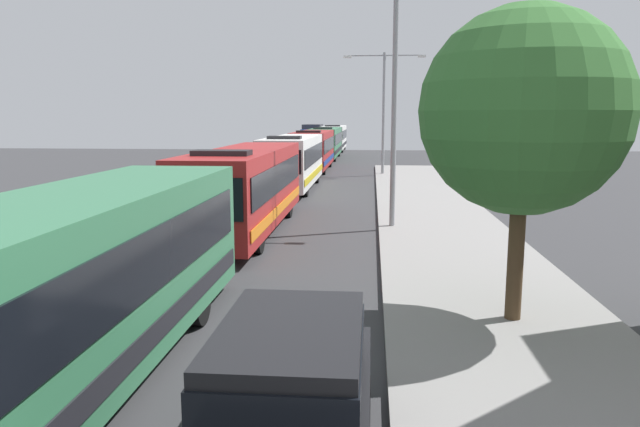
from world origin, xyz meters
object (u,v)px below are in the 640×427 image
Objects in this scene: streetlamp_mid at (395,81)px; streetlamp_far at (384,101)px; white_suv at (290,399)px; bus_lead at (60,290)px; roadside_tree at (524,112)px; bus_rear at (326,142)px; bus_tail_end at (334,137)px; box_truck_oncoming at (312,135)px; bus_middle at (293,160)px; bus_fourth_in_line at (313,149)px; bus_second_in_line at (246,186)px.

streetlamp_mid reaches higher than streetlamp_far.
bus_lead is at bearing 153.89° from white_suv.
bus_rear is at bearing 99.03° from roadside_tree.
bus_tail_end is (-0.00, 64.44, -0.00)m from bus_lead.
bus_lead reaches higher than box_truck_oncoming.
bus_tail_end is 61.17m from roadside_tree.
bus_middle is (-0.00, 26.22, -0.00)m from bus_lead.
bus_middle reaches higher than white_suv.
bus_fourth_in_line is at bearing -90.00° from bus_tail_end.
bus_lead is 8.83m from roadside_tree.
bus_lead reaches higher than white_suv.
roadside_tree is (2.12, -30.83, -0.99)m from streetlamp_far.
bus_second_in_line is 1.35× the size of streetlamp_far.
bus_lead is 4.17m from white_suv.
bus_lead is 1.35× the size of streetlamp_mid.
streetlamp_far is at bearing 93.94° from roadside_tree.
streetlamp_far is (5.40, 8.40, 3.63)m from bus_middle.
bus_second_in_line is 1.85× the size of roadside_tree.
bus_middle is 1.31× the size of streetlamp_far.
box_truck_oncoming is (-3.30, 19.06, 0.01)m from bus_rear.
bus_lead and bus_middle have the same top height.
bus_second_in_line is 37.96m from bus_rear.
bus_lead is at bearing -87.31° from box_truck_oncoming.
streetlamp_far reaches higher than bus_rear.
bus_tail_end is 66.36m from white_suv.
bus_lead is at bearing -90.00° from bus_tail_end.
bus_middle is at bearing -122.73° from streetlamp_far.
bus_lead is 1.04× the size of bus_fourth_in_line.
bus_second_in_line and bus_fourth_in_line have the same top height.
bus_fourth_in_line is 1.56× the size of box_truck_oncoming.
streetlamp_mid is at bearing -90.00° from streetlamp_far.
streetlamp_mid reaches higher than bus_lead.
bus_rear is 1.70× the size of box_truck_oncoming.
streetlamp_far reaches higher than bus_tail_end.
white_suv is (3.70, -40.02, -0.66)m from bus_fourth_in_line.
bus_middle is 28.29m from white_suv.
white_suv is 0.76× the size of roadside_tree.
roadside_tree is at bearing -86.06° from streetlamp_far.
streetlamp_far is 30.92m from roadside_tree.
bus_lead is 35.23m from streetlamp_far.
bus_fourth_in_line is 1.29× the size of streetlamp_mid.
bus_tail_end reaches higher than white_suv.
bus_fourth_in_line and bus_tail_end have the same top height.
bus_fourth_in_line is (-0.00, 25.03, -0.00)m from bus_second_in_line.
bus_lead and bus_second_in_line have the same top height.
streetlamp_far is at bearing -71.89° from bus_rear.
streetlamp_mid is at bearing -83.89° from bus_tail_end.
roadside_tree is (7.52, -47.34, 2.64)m from bus_rear.
roadside_tree is at bearing -80.97° from bus_rear.
roadside_tree is at bearing -51.28° from bus_second_in_line.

